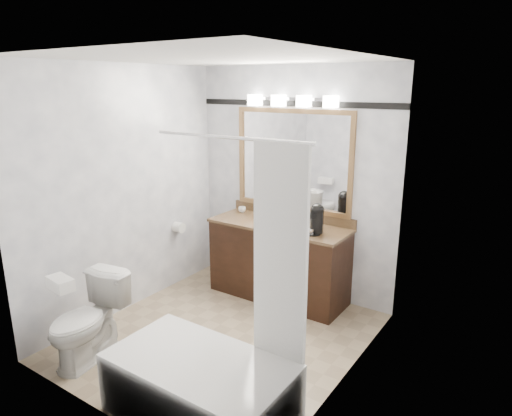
# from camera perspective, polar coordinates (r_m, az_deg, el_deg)

# --- Properties ---
(room) EXTENTS (2.42, 2.62, 2.52)m
(room) POSITION_cam_1_polar(r_m,az_deg,el_deg) (3.98, -4.59, -0.06)
(room) COLOR tan
(room) RESTS_ON ground
(vanity) EXTENTS (1.53, 0.58, 0.97)m
(vanity) POSITION_cam_1_polar(r_m,az_deg,el_deg) (5.04, 2.86, -6.42)
(vanity) COLOR black
(vanity) RESTS_ON ground
(mirror) EXTENTS (1.40, 0.04, 1.10)m
(mirror) POSITION_cam_1_polar(r_m,az_deg,el_deg) (4.98, 4.62, 5.95)
(mirror) COLOR #966F44
(mirror) RESTS_ON room
(vanity_light_bar) EXTENTS (1.02, 0.14, 0.12)m
(vanity_light_bar) POSITION_cam_1_polar(r_m,az_deg,el_deg) (4.87, 4.45, 13.25)
(vanity_light_bar) COLOR silver
(vanity_light_bar) RESTS_ON room
(accent_stripe) EXTENTS (2.40, 0.01, 0.06)m
(accent_stripe) POSITION_cam_1_polar(r_m,az_deg,el_deg) (4.92, 4.83, 12.87)
(accent_stripe) COLOR black
(accent_stripe) RESTS_ON room
(bathtub) EXTENTS (1.30, 0.75, 1.96)m
(bathtub) POSITION_cam_1_polar(r_m,az_deg,el_deg) (3.45, -6.44, -20.65)
(bathtub) COLOR white
(bathtub) RESTS_ON ground
(tp_roll) EXTENTS (0.11, 0.12, 0.12)m
(tp_roll) POSITION_cam_1_polar(r_m,az_deg,el_deg) (5.34, -9.62, -2.40)
(tp_roll) COLOR white
(tp_roll) RESTS_ON room
(toilet) EXTENTS (0.51, 0.77, 0.73)m
(toilet) POSITION_cam_1_polar(r_m,az_deg,el_deg) (4.22, -20.35, -13.03)
(toilet) COLOR white
(toilet) RESTS_ON ground
(tissue_box) EXTENTS (0.25, 0.16, 0.10)m
(tissue_box) POSITION_cam_1_polar(r_m,az_deg,el_deg) (3.95, -23.26, -8.66)
(tissue_box) COLOR white
(tissue_box) RESTS_ON toilet
(coffee_maker) EXTENTS (0.17, 0.20, 0.31)m
(coffee_maker) POSITION_cam_1_polar(r_m,az_deg,el_deg) (4.57, 7.56, -1.27)
(coffee_maker) COLOR black
(coffee_maker) RESTS_ON vanity
(cup_left) EXTENTS (0.09, 0.09, 0.07)m
(cup_left) POSITION_cam_1_polar(r_m,az_deg,el_deg) (5.32, -1.75, -0.19)
(cup_left) COLOR white
(cup_left) RESTS_ON vanity
(cup_right) EXTENTS (0.11, 0.11, 0.08)m
(cup_right) POSITION_cam_1_polar(r_m,az_deg,el_deg) (5.24, 0.91, -0.34)
(cup_right) COLOR white
(cup_right) RESTS_ON vanity
(soap_bottle_a) EXTENTS (0.05, 0.05, 0.09)m
(soap_bottle_a) POSITION_cam_1_polar(r_m,az_deg,el_deg) (5.12, 1.38, -0.66)
(soap_bottle_a) COLOR white
(soap_bottle_a) RESTS_ON vanity
(soap_bar) EXTENTS (0.10, 0.08, 0.03)m
(soap_bar) POSITION_cam_1_polar(r_m,az_deg,el_deg) (4.96, 4.27, -1.61)
(soap_bar) COLOR beige
(soap_bar) RESTS_ON vanity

